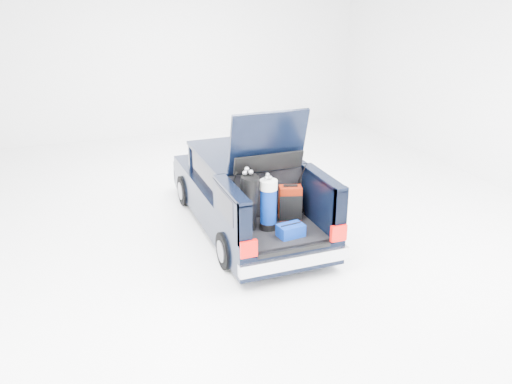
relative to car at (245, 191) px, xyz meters
name	(u,v)px	position (x,y,z in m)	size (l,w,h in m)	color
ground	(247,226)	(0.00, -0.11, -0.67)	(14.00, 14.00, 0.00)	white
car	(245,191)	(0.00, 0.00, 0.00)	(1.87, 4.65, 2.47)	black
red_suitcase	(290,203)	(0.36, -1.26, 0.21)	(0.42, 0.34, 0.61)	#6C1303
black_golf_bag	(248,203)	(-0.44, -1.43, 0.40)	(0.38, 0.45, 1.05)	black
blue_golf_bag	(268,204)	(-0.12, -1.49, 0.35)	(0.37, 0.37, 0.94)	black
blue_duffel	(291,230)	(0.11, -1.87, 0.02)	(0.43, 0.31, 0.21)	navy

